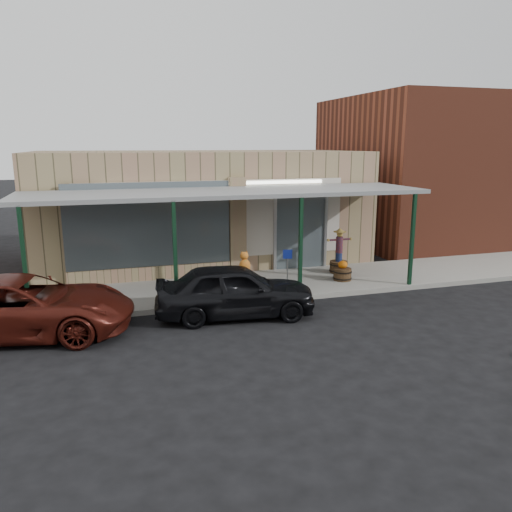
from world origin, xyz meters
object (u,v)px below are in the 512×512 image
object	(u,v)px
barrel_scarecrow	(339,258)
car_maroon	(23,306)
barrel_pumpkin	(342,273)
parked_sedan	(235,290)
handicap_sign	(287,265)

from	to	relation	value
barrel_scarecrow	car_maroon	bearing A→B (deg)	172.15
barrel_pumpkin	parked_sedan	distance (m)	4.55
parked_sedan	car_maroon	xyz separation A→B (m)	(-5.14, 0.17, -0.00)
parked_sedan	car_maroon	world-z (taller)	parked_sedan
barrel_scarecrow	handicap_sign	distance (m)	3.08
handicap_sign	car_maroon	distance (m)	7.10
barrel_pumpkin	parked_sedan	bearing A→B (deg)	-154.36
parked_sedan	car_maroon	size ratio (longest dim) A/B	0.85
handicap_sign	car_maroon	size ratio (longest dim) A/B	0.26
barrel_scarecrow	car_maroon	world-z (taller)	barrel_scarecrow
barrel_pumpkin	parked_sedan	world-z (taller)	parked_sedan
barrel_scarecrow	barrel_pumpkin	size ratio (longest dim) A/B	2.11
parked_sedan	car_maroon	distance (m)	5.14
barrel_scarecrow	handicap_sign	size ratio (longest dim) A/B	1.18
barrel_pumpkin	car_maroon	world-z (taller)	car_maroon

